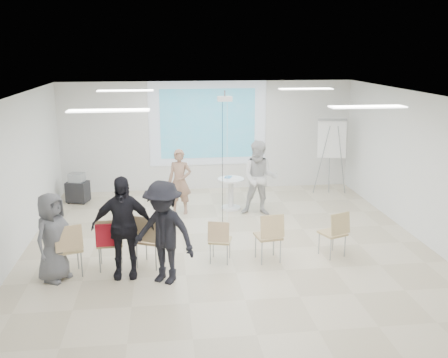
{
  "coord_description": "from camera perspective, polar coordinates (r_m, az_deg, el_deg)",
  "views": [
    {
      "loc": [
        -1.19,
        -9.05,
        3.88
      ],
      "look_at": [
        0.0,
        0.8,
        1.25
      ],
      "focal_mm": 40.0,
      "sensor_mm": 36.0,
      "label": 1
    }
  ],
  "objects": [
    {
      "name": "floor",
      "position": [
        9.94,
        0.56,
        -8.45
      ],
      "size": [
        8.0,
        9.0,
        0.1
      ],
      "primitive_type": "cube",
      "color": "beige",
      "rests_on": "ground"
    },
    {
      "name": "ceiling",
      "position": [
        9.16,
        0.61,
        9.65
      ],
      "size": [
        8.0,
        9.0,
        0.1
      ],
      "primitive_type": "cube",
      "color": "white",
      "rests_on": "wall_back"
    },
    {
      "name": "wall_back",
      "position": [
        13.86,
        -1.87,
        4.95
      ],
      "size": [
        8.0,
        0.1,
        3.0
      ],
      "primitive_type": "cube",
      "color": "silver",
      "rests_on": "floor"
    },
    {
      "name": "wall_left",
      "position": [
        9.78,
        -23.65,
        -0.51
      ],
      "size": [
        0.1,
        9.0,
        3.0
      ],
      "primitive_type": "cube",
      "color": "silver",
      "rests_on": "floor"
    },
    {
      "name": "wall_right",
      "position": [
        10.73,
        22.57,
        0.87
      ],
      "size": [
        0.1,
        9.0,
        3.0
      ],
      "primitive_type": "cube",
      "color": "silver",
      "rests_on": "floor"
    },
    {
      "name": "projection_halo",
      "position": [
        13.74,
        -1.86,
        6.34
      ],
      "size": [
        3.2,
        0.01,
        2.3
      ],
      "primitive_type": "cube",
      "color": "silver",
      "rests_on": "wall_back"
    },
    {
      "name": "projection_image",
      "position": [
        13.72,
        -1.85,
        6.33
      ],
      "size": [
        2.6,
        0.01,
        1.9
      ],
      "primitive_type": "cube",
      "color": "#379DBC",
      "rests_on": "wall_back"
    },
    {
      "name": "pedestal_table",
      "position": [
        12.25,
        0.79,
        -1.44
      ],
      "size": [
        0.84,
        0.84,
        0.8
      ],
      "rotation": [
        0.0,
        0.0,
        -0.37
      ],
      "color": "white",
      "rests_on": "floor"
    },
    {
      "name": "player_left",
      "position": [
        11.88,
        -5.09,
        0.19
      ],
      "size": [
        0.73,
        0.58,
        1.77
      ],
      "primitive_type": "imported",
      "rotation": [
        0.0,
        0.0,
        -0.24
      ],
      "color": "#9D7660",
      "rests_on": "floor"
    },
    {
      "name": "player_right",
      "position": [
        11.74,
        4.1,
        0.55
      ],
      "size": [
        1.1,
        0.95,
        1.98
      ],
      "primitive_type": "imported",
      "rotation": [
        0.0,
        0.0,
        -0.22
      ],
      "color": "silver",
      "rests_on": "floor"
    },
    {
      "name": "controller_left",
      "position": [
        12.07,
        -4.3,
        1.8
      ],
      "size": [
        0.07,
        0.13,
        0.04
      ],
      "primitive_type": "cube",
      "rotation": [
        0.0,
        0.0,
        -0.24
      ],
      "color": "white",
      "rests_on": "player_left"
    },
    {
      "name": "controller_right",
      "position": [
        11.87,
        3.05,
        2.44
      ],
      "size": [
        0.07,
        0.13,
        0.04
      ],
      "primitive_type": "cube",
      "rotation": [
        0.0,
        0.0,
        -0.22
      ],
      "color": "silver",
      "rests_on": "player_right"
    },
    {
      "name": "chair_far_left",
      "position": [
        9.05,
        -17.37,
        -7.29
      ],
      "size": [
        0.59,
        0.61,
        0.97
      ],
      "rotation": [
        0.0,
        0.0,
        0.33
      ],
      "color": "tan",
      "rests_on": "floor"
    },
    {
      "name": "chair_left_mid",
      "position": [
        9.13,
        -12.95,
        -6.76
      ],
      "size": [
        0.48,
        0.52,
        0.98
      ],
      "rotation": [
        0.0,
        0.0,
        0.06
      ],
      "color": "tan",
      "rests_on": "floor"
    },
    {
      "name": "chair_left_inner",
      "position": [
        9.1,
        -8.66,
        -6.52
      ],
      "size": [
        0.63,
        0.65,
        1.0
      ],
      "rotation": [
        0.0,
        0.0,
        -0.43
      ],
      "color": "tan",
      "rests_on": "floor"
    },
    {
      "name": "chair_center",
      "position": [
        9.21,
        -0.52,
        -6.73
      ],
      "size": [
        0.49,
        0.51,
        0.84
      ],
      "rotation": [
        0.0,
        0.0,
        -0.27
      ],
      "color": "tan",
      "rests_on": "floor"
    },
    {
      "name": "chair_right_inner",
      "position": [
        9.25,
        5.25,
        -6.2
      ],
      "size": [
        0.51,
        0.54,
        0.96
      ],
      "rotation": [
        0.0,
        0.0,
        0.14
      ],
      "color": "tan",
      "rests_on": "floor"
    },
    {
      "name": "chair_right_far",
      "position": [
        9.67,
        12.62,
        -5.74
      ],
      "size": [
        0.56,
        0.58,
        0.91
      ],
      "rotation": [
        0.0,
        0.0,
        0.36
      ],
      "color": "tan",
      "rests_on": "floor"
    },
    {
      "name": "red_jacket",
      "position": [
        8.96,
        -13.12,
        -6.22
      ],
      "size": [
        0.43,
        0.12,
        0.4
      ],
      "primitive_type": "cube",
      "rotation": [
        0.0,
        0.0,
        0.06
      ],
      "color": "#A71420",
      "rests_on": "chair_left_mid"
    },
    {
      "name": "laptop",
      "position": [
        9.21,
        -8.4,
        -6.61
      ],
      "size": [
        0.44,
        0.4,
        0.03
      ],
      "primitive_type": "imported",
      "rotation": [
        0.0,
        0.0,
        2.71
      ],
      "color": "black",
      "rests_on": "chair_left_inner"
    },
    {
      "name": "audience_left",
      "position": [
        8.69,
        -11.56,
        -4.59
      ],
      "size": [
        1.22,
        0.75,
        2.07
      ],
      "primitive_type": "imported",
      "rotation": [
        0.0,
        0.0,
        -0.02
      ],
      "color": "black",
      "rests_on": "floor"
    },
    {
      "name": "audience_mid",
      "position": [
        8.37,
        -6.94,
        -5.33
      ],
      "size": [
        1.48,
        1.29,
        2.01
      ],
      "primitive_type": "imported",
      "rotation": [
        0.0,
        0.0,
        -0.56
      ],
      "color": "black",
      "rests_on": "floor"
    },
    {
      "name": "audience_outer",
      "position": [
        8.92,
        -19.03,
        -5.74
      ],
      "size": [
        0.92,
        1.01,
        1.74
      ],
      "primitive_type": "imported",
      "rotation": [
        0.0,
        0.0,
        1.03
      ],
      "color": "#5D5D62",
      "rests_on": "floor"
    },
    {
      "name": "flipchart_easel",
      "position": [
        13.62,
        12.22,
        4.5
      ],
      "size": [
        0.88,
        0.68,
        2.05
      ],
      "rotation": [
        0.0,
        0.0,
        -0.17
      ],
      "color": "#919499",
      "rests_on": "floor"
    },
    {
      "name": "av_cart",
      "position": [
        13.33,
        -16.38,
        -1.1
      ],
      "size": [
        0.61,
        0.54,
        0.77
      ],
      "rotation": [
        0.0,
        0.0,
        -0.28
      ],
      "color": "black",
      "rests_on": "floor"
    },
    {
      "name": "ceiling_projector",
      "position": [
        10.69,
        0.08,
        8.45
      ],
      "size": [
        0.3,
        0.25,
        3.0
      ],
      "color": "white",
      "rests_on": "ceiling"
    },
    {
      "name": "fluor_panel_nw",
      "position": [
        11.12,
        -11.21,
        9.87
      ],
      "size": [
        1.2,
        0.3,
        0.02
      ],
      "primitive_type": "cube",
      "color": "white",
      "rests_on": "ceiling"
    },
    {
      "name": "fluor_panel_ne",
      "position": [
        11.54,
        9.33,
        10.13
      ],
      "size": [
        1.2,
        0.3,
        0.02
      ],
      "primitive_type": "cube",
      "color": "white",
      "rests_on": "ceiling"
    },
    {
      "name": "fluor_panel_sw",
      "position": [
        7.65,
        -13.03,
        7.63
      ],
      "size": [
        1.2,
        0.3,
        0.02
      ],
      "primitive_type": "cube",
      "color": "white",
      "rests_on": "ceiling"
    },
    {
      "name": "fluor_panel_se",
      "position": [
        8.25,
        16.08,
        7.94
      ],
      "size": [
        1.2,
        0.3,
        0.02
      ],
      "primitive_type": "cube",
      "color": "white",
      "rests_on": "ceiling"
    }
  ]
}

